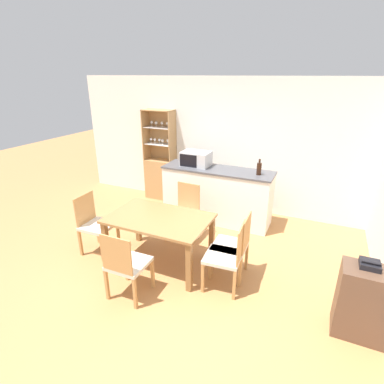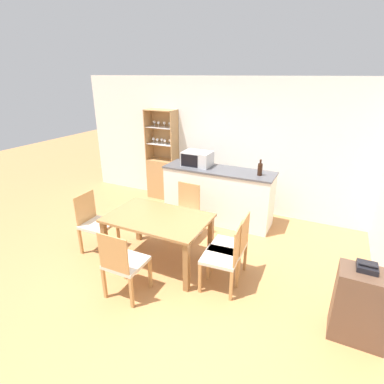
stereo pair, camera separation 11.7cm
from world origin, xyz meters
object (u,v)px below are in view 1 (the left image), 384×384
dining_chair_head_near (126,264)px  dining_chair_side_left_near (95,224)px  dining_chair_side_right_far (233,245)px  telephone (370,264)px  dining_chair_head_far (184,212)px  display_cabinet (161,172)px  dining_chair_side_right_near (227,256)px  side_cabinet (364,303)px  dining_table (159,224)px  wine_bottle (259,169)px  microwave (196,159)px

dining_chair_head_near → dining_chair_side_left_near: size_ratio=1.00×
dining_chair_side_right_far → telephone: dining_chair_side_right_far is taller
dining_chair_side_right_far → dining_chair_head_far: 1.23m
display_cabinet → dining_chair_side_right_near: 3.24m
display_cabinet → side_cabinet: 4.51m
dining_table → dining_chair_side_right_far: size_ratio=1.54×
dining_chair_head_near → dining_chair_side_right_far: 1.40m
dining_chair_side_left_near → dining_table: bearing=95.9°
dining_table → wine_bottle: (1.00, 1.62, 0.48)m
display_cabinet → dining_chair_head_near: 3.22m
dining_chair_side_right_far → microwave: 2.07m
dining_chair_head_near → microwave: size_ratio=1.78×
dining_table → dining_chair_side_left_near: (-1.04, -0.14, -0.17)m
telephone → dining_chair_side_right_far: bearing=166.6°
dining_chair_head_far → wine_bottle: wine_bottle is taller
side_cabinet → dining_chair_side_right_near: bearing=174.9°
dining_chair_side_right_near → dining_chair_side_right_far: size_ratio=1.00×
display_cabinet → dining_table: display_cabinet is taller
dining_table → microwave: size_ratio=2.74×
telephone → side_cabinet: bearing=-63.0°
dining_chair_head_near → wine_bottle: bearing=66.7°
side_cabinet → microwave: bearing=144.6°
dining_chair_side_left_near → dining_chair_head_far: bearing=130.0°
display_cabinet → telephone: bearing=-32.5°
dining_table → dining_chair_head_near: size_ratio=1.54×
dining_table → telephone: (2.54, -0.22, 0.20)m
dining_table → side_cabinet: side_cabinet is taller
wine_bottle → dining_chair_side_right_near: bearing=-88.7°
dining_chair_side_right_near → dining_chair_head_near: (-1.04, -0.66, 0.00)m
dining_chair_side_left_near → side_cabinet: (3.60, -0.13, -0.06)m
dining_chair_side_right_far → dining_chair_side_left_near: size_ratio=1.00×
dining_chair_side_right_near → display_cabinet: bearing=40.0°
dining_chair_side_left_near → telephone: 3.60m
dining_chair_side_right_far → dining_chair_head_far: size_ratio=1.00×
dining_chair_head_near → side_cabinet: (2.56, 0.52, -0.06)m
dining_chair_side_left_near → dining_chair_head_near: bearing=56.2°
dining_chair_head_near → dining_chair_side_left_near: bearing=147.1°
dining_chair_side_left_near → dining_chair_head_far: (1.05, 0.93, 0.00)m
microwave → side_cabinet: size_ratio=0.64×
dining_chair_head_near → dining_chair_head_far: (0.00, 1.58, 0.00)m
dining_chair_head_far → side_cabinet: 2.77m
side_cabinet → display_cabinet: bearing=147.2°
dining_chair_side_left_near → telephone: (3.58, -0.08, 0.37)m
dining_table → dining_chair_side_right_near: (1.04, -0.13, -0.17)m
dining_table → dining_chair_side_right_far: (1.04, 0.14, -0.17)m
dining_chair_side_left_near → display_cabinet: bearing=-177.1°
dining_chair_head_near → wine_bottle: 2.69m
side_cabinet → dining_chair_side_left_near: bearing=177.9°
dining_chair_side_right_near → dining_chair_side_right_far: (0.00, 0.27, 0.00)m
dining_chair_side_right_near → dining_chair_side_right_far: same height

